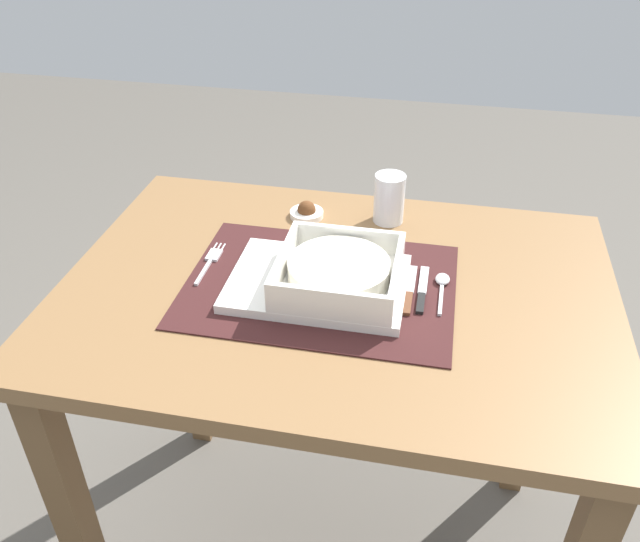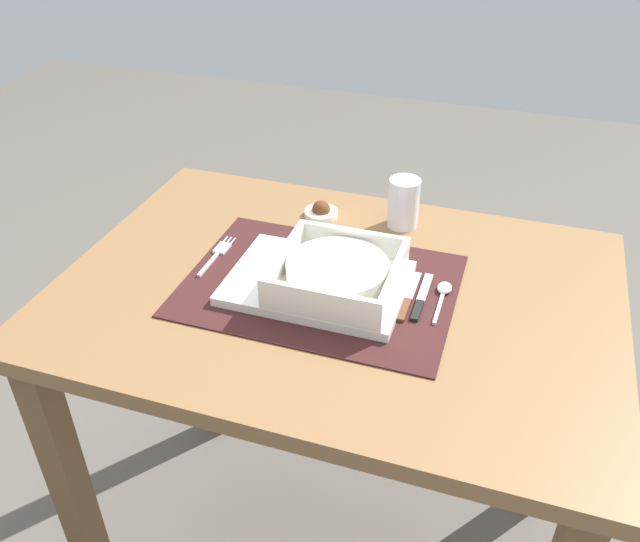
% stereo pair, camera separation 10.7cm
% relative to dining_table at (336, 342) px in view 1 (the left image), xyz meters
% --- Properties ---
extents(dining_table, '(0.92, 0.65, 0.75)m').
position_rel_dining_table_xyz_m(dining_table, '(0.00, 0.00, 0.00)').
color(dining_table, brown).
rests_on(dining_table, ground).
extents(placemat, '(0.44, 0.33, 0.00)m').
position_rel_dining_table_xyz_m(placemat, '(-0.03, -0.01, 0.12)').
color(placemat, '#381919').
rests_on(placemat, dining_table).
extents(serving_plate, '(0.29, 0.20, 0.02)m').
position_rel_dining_table_xyz_m(serving_plate, '(-0.03, -0.01, 0.13)').
color(serving_plate, white).
rests_on(serving_plate, placemat).
extents(porridge_bowl, '(0.19, 0.19, 0.05)m').
position_rel_dining_table_xyz_m(porridge_bowl, '(0.01, -0.02, 0.16)').
color(porridge_bowl, white).
rests_on(porridge_bowl, serving_plate).
extents(fork, '(0.02, 0.13, 0.00)m').
position_rel_dining_table_xyz_m(fork, '(-0.23, 0.02, 0.13)').
color(fork, silver).
rests_on(fork, placemat).
extents(spoon, '(0.02, 0.11, 0.01)m').
position_rel_dining_table_xyz_m(spoon, '(0.17, 0.03, 0.13)').
color(spoon, silver).
rests_on(spoon, placemat).
extents(butter_knife, '(0.01, 0.13, 0.01)m').
position_rel_dining_table_xyz_m(butter_knife, '(0.14, 0.00, 0.13)').
color(butter_knife, black).
rests_on(butter_knife, placemat).
extents(bread_knife, '(0.01, 0.14, 0.01)m').
position_rel_dining_table_xyz_m(bread_knife, '(0.12, -0.00, 0.13)').
color(bread_knife, '#59331E').
rests_on(bread_knife, placemat).
extents(drinking_glass, '(0.06, 0.06, 0.10)m').
position_rel_dining_table_xyz_m(drinking_glass, '(0.06, 0.23, 0.17)').
color(drinking_glass, white).
rests_on(drinking_glass, dining_table).
extents(condiment_saucer, '(0.06, 0.06, 0.04)m').
position_rel_dining_table_xyz_m(condiment_saucer, '(-0.10, 0.22, 0.13)').
color(condiment_saucer, white).
rests_on(condiment_saucer, dining_table).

